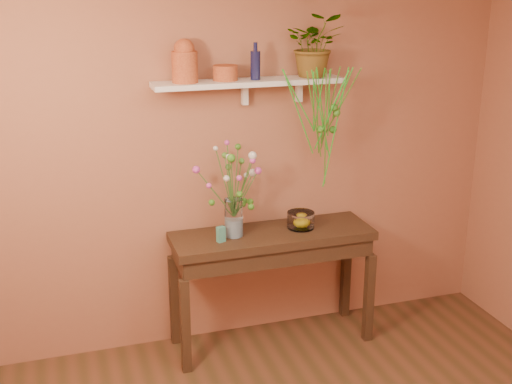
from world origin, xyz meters
TOP-DOWN VIEW (x-y plane):
  - room at (0.00, 0.00)m, footprint 4.04×4.04m
  - sideboard at (0.19, 1.75)m, footprint 1.44×0.46m
  - wall_shelf at (0.06, 1.87)m, footprint 1.30×0.24m
  - terracotta_jug at (-0.38, 1.87)m, footprint 0.21×0.21m
  - terracotta_pot at (-0.11, 1.89)m, footprint 0.22×0.22m
  - blue_bottle at (0.09, 1.86)m, footprint 0.07×0.07m
  - spider_plant at (0.52, 1.87)m, footprint 0.48×0.45m
  - plant_fronds at (0.56, 1.71)m, footprint 0.54×0.27m
  - glass_vase at (-0.09, 1.76)m, footprint 0.13×0.13m
  - bouquet at (-0.07, 1.76)m, footprint 0.47×0.51m
  - glass_bowl at (0.41, 1.77)m, footprint 0.20×0.20m
  - lemon at (0.41, 1.77)m, footprint 0.08×0.08m
  - carton at (-0.21, 1.69)m, footprint 0.06×0.06m

SIDE VIEW (x-z plane):
  - sideboard at x=0.19m, z-range 0.31..1.18m
  - lemon at x=0.41m, z-range 0.88..0.96m
  - carton at x=-0.21m, z-range 0.87..0.98m
  - glass_bowl at x=0.41m, z-range 0.87..0.99m
  - glass_vase at x=-0.09m, z-range 0.85..1.12m
  - bouquet at x=-0.07m, z-range 1.06..1.57m
  - room at x=0.00m, z-range 0.00..2.70m
  - plant_fronds at x=0.56m, z-range 1.28..2.12m
  - wall_shelf at x=0.06m, z-range 1.82..2.01m
  - terracotta_pot at x=-0.11m, z-range 1.94..2.04m
  - blue_bottle at x=0.09m, z-range 1.91..2.16m
  - terracotta_jug at x=-0.38m, z-range 1.93..2.21m
  - spider_plant at x=0.52m, z-range 1.94..2.37m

